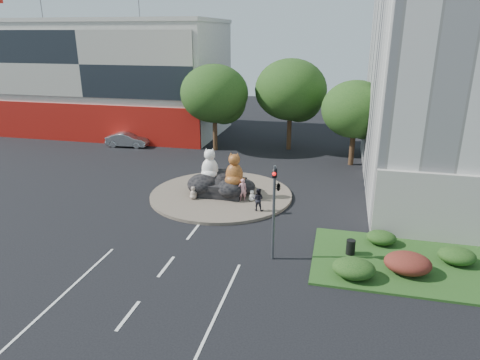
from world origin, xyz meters
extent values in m
plane|color=black|center=(0.00, 0.00, 0.00)|extent=(120.00, 120.00, 0.00)
cylinder|color=brown|center=(0.00, 10.00, 0.10)|extent=(10.00, 10.00, 0.20)
cube|color=silver|center=(-18.00, 28.00, 6.00)|extent=(25.00, 12.00, 12.00)
cube|color=#9E150E|center=(-18.00, 21.95, 2.00)|extent=(25.00, 0.30, 4.00)
cube|color=#B2AD9E|center=(-18.00, 21.90, 8.00)|extent=(24.00, 0.15, 6.50)
cube|color=silver|center=(-18.00, 28.00, 12.20)|extent=(25.20, 12.20, 0.40)
cylinder|color=#595B60|center=(-26.00, 28.00, 14.40)|extent=(0.10, 0.10, 4.00)
cube|color=#204A18|center=(12.00, 3.00, 0.06)|extent=(10.00, 6.00, 0.12)
cylinder|color=#382314|center=(-4.00, 22.00, 1.87)|extent=(0.44, 0.44, 3.74)
ellipsoid|color=#123711|center=(-4.00, 22.00, 5.53)|extent=(6.46, 6.46, 5.49)
sphere|color=#123711|center=(-3.20, 22.50, 4.68)|extent=(4.25, 4.25, 4.25)
sphere|color=#123711|center=(-4.70, 21.70, 4.93)|extent=(3.74, 3.74, 3.74)
cylinder|color=#382314|center=(3.00, 24.00, 1.98)|extent=(0.44, 0.44, 3.96)
ellipsoid|color=#123711|center=(3.00, 24.00, 5.85)|extent=(6.84, 6.84, 5.81)
sphere|color=#123711|center=(3.80, 24.50, 4.95)|extent=(4.50, 4.50, 4.50)
sphere|color=#123711|center=(2.30, 23.70, 5.22)|extent=(3.96, 3.96, 3.96)
cylinder|color=#382314|center=(9.00, 20.00, 1.65)|extent=(0.44, 0.44, 3.30)
ellipsoid|color=#123711|center=(9.00, 20.00, 4.88)|extent=(5.70, 5.70, 4.84)
sphere|color=#123711|center=(9.80, 20.50, 4.12)|extent=(3.75, 3.75, 3.75)
sphere|color=#123711|center=(8.30, 19.70, 4.35)|extent=(3.30, 3.30, 3.30)
ellipsoid|color=#123711|center=(9.00, 1.00, 0.57)|extent=(2.00, 1.60, 0.90)
ellipsoid|color=#502315|center=(11.50, 2.00, 0.61)|extent=(2.20, 1.76, 0.99)
ellipsoid|color=#123711|center=(14.00, 3.50, 0.53)|extent=(1.80, 1.44, 0.81)
ellipsoid|color=#123711|center=(10.50, 4.80, 0.48)|extent=(1.60, 1.28, 0.72)
cylinder|color=#595B60|center=(5.00, 2.00, 2.50)|extent=(0.14, 0.14, 5.00)
imported|color=black|center=(5.00, 2.00, 4.20)|extent=(0.21, 0.26, 1.30)
imported|color=black|center=(5.20, 2.00, 4.00)|extent=(0.26, 1.24, 0.50)
sphere|color=red|center=(5.00, 1.82, 4.65)|extent=(0.18, 0.18, 0.18)
cylinder|color=#595B60|center=(13.00, 8.00, 4.00)|extent=(0.18, 0.18, 8.00)
cylinder|color=#595B60|center=(12.00, 8.00, 8.00)|extent=(2.00, 0.12, 0.12)
cube|color=silver|center=(11.00, 8.00, 7.90)|extent=(0.50, 0.22, 0.12)
imported|color=#D58A90|center=(1.79, 9.01, 0.98)|extent=(0.68, 0.58, 1.57)
imported|color=black|center=(3.13, 7.59, 0.95)|extent=(0.77, 0.62, 1.50)
imported|color=#95989B|center=(-13.02, 21.15, 0.70)|extent=(4.35, 1.77, 1.40)
cylinder|color=black|center=(8.87, 3.24, 0.51)|extent=(0.53, 0.53, 0.78)
camera|label=1|loc=(7.90, -17.27, 10.99)|focal=32.00mm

